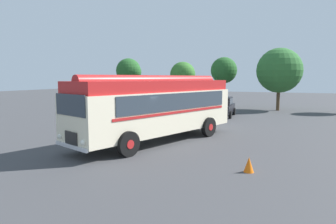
% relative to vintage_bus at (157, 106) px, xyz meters
% --- Properties ---
extents(ground_plane, '(120.00, 120.00, 0.00)m').
position_rel_vintage_bus_xyz_m(ground_plane, '(-0.44, -0.83, -1.89)').
color(ground_plane, '#3D3D3F').
extents(vintage_bus, '(5.76, 10.32, 3.49)m').
position_rel_vintage_bus_xyz_m(vintage_bus, '(0.00, 0.00, 0.00)').
color(vintage_bus, beige).
rests_on(vintage_bus, ground).
extents(car_near_left, '(2.32, 4.37, 1.66)m').
position_rel_vintage_bus_xyz_m(car_near_left, '(-2.19, 11.29, -1.05)').
color(car_near_left, navy).
rests_on(car_near_left, ground).
extents(car_mid_left, '(2.13, 4.28, 1.66)m').
position_rel_vintage_bus_xyz_m(car_mid_left, '(0.97, 11.67, -1.05)').
color(car_mid_left, black).
rests_on(car_mid_left, ground).
extents(box_van, '(2.38, 5.79, 2.50)m').
position_rel_vintage_bus_xyz_m(box_van, '(-4.99, 12.35, -0.53)').
color(box_van, silver).
rests_on(box_van, ground).
extents(tree_far_left, '(3.11, 2.94, 5.66)m').
position_rel_vintage_bus_xyz_m(tree_far_left, '(-11.38, 17.15, 2.24)').
color(tree_far_left, '#4C3823').
rests_on(tree_far_left, ground).
extents(tree_left_of_centre, '(2.96, 2.96, 5.21)m').
position_rel_vintage_bus_xyz_m(tree_left_of_centre, '(-5.18, 18.73, 1.86)').
color(tree_left_of_centre, '#4C3823').
rests_on(tree_left_of_centre, ground).
extents(tree_centre, '(2.88, 2.88, 5.62)m').
position_rel_vintage_bus_xyz_m(tree_centre, '(-0.42, 18.79, 2.23)').
color(tree_centre, '#4C3823').
rests_on(tree_centre, ground).
extents(tree_right_of_centre, '(4.55, 4.55, 6.38)m').
position_rel_vintage_bus_xyz_m(tree_right_of_centre, '(5.37, 18.48, 2.23)').
color(tree_right_of_centre, '#4C3823').
rests_on(tree_right_of_centre, ground).
extents(traffic_cone, '(0.36, 0.36, 0.55)m').
position_rel_vintage_bus_xyz_m(traffic_cone, '(5.22, -3.58, -1.62)').
color(traffic_cone, orange).
rests_on(traffic_cone, ground).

